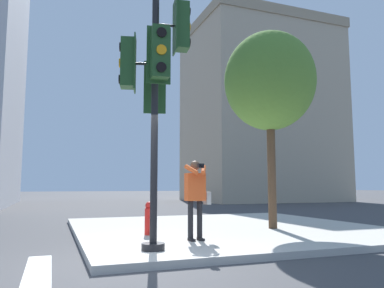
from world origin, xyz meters
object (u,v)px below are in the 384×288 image
object	(u,v)px
traffic_signal_pole	(156,76)
person_photographer	(196,193)
fire_hydrant	(149,218)
street_tree	(270,82)

from	to	relation	value
traffic_signal_pole	person_photographer	xyz separation A→B (m)	(1.10, 0.82, -2.13)
traffic_signal_pole	person_photographer	bearing A→B (deg)	36.72
person_photographer	fire_hydrant	world-z (taller)	person_photographer
person_photographer	street_tree	world-z (taller)	street_tree
person_photographer	street_tree	distance (m)	4.18
fire_hydrant	traffic_signal_pole	bearing A→B (deg)	-101.51
traffic_signal_pole	person_photographer	distance (m)	2.53
traffic_signal_pole	street_tree	size ratio (longest dim) A/B	0.90
person_photographer	traffic_signal_pole	bearing A→B (deg)	-143.28
street_tree	fire_hydrant	world-z (taller)	street_tree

